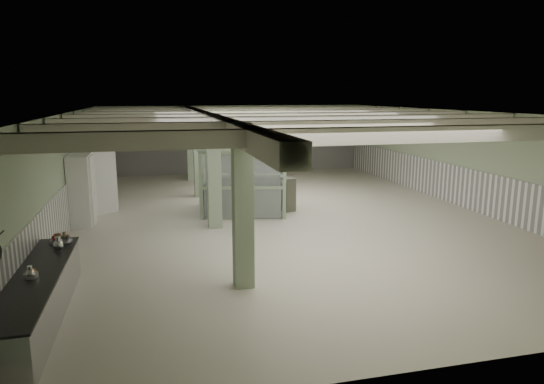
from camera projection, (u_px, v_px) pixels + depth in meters
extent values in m
plane|color=beige|center=(282.00, 215.00, 17.11)|extent=(20.00, 20.00, 0.00)
cube|color=silver|center=(283.00, 112.00, 16.40)|extent=(14.00, 20.00, 0.02)
cube|color=#9AAA88|center=(234.00, 139.00, 26.27)|extent=(14.00, 0.02, 3.60)
cube|color=#9AAA88|center=(456.00, 257.00, 7.24)|extent=(14.00, 0.02, 3.60)
cube|color=#9AAA88|center=(66.00, 172.00, 15.11)|extent=(0.02, 20.00, 3.60)
cube|color=#9AAA88|center=(460.00, 158.00, 18.40)|extent=(0.02, 20.00, 3.60)
cube|color=white|center=(70.00, 205.00, 15.32)|extent=(0.05, 19.90, 1.50)
cube|color=white|center=(457.00, 186.00, 18.60)|extent=(0.05, 19.90, 1.50)
cube|color=white|center=(235.00, 158.00, 26.46)|extent=(13.90, 0.05, 1.50)
cube|color=silver|center=(209.00, 120.00, 15.86)|extent=(0.45, 19.90, 0.40)
cube|color=silver|center=(384.00, 135.00, 9.30)|extent=(13.90, 0.35, 0.32)
cube|color=silver|center=(336.00, 127.00, 11.68)|extent=(13.90, 0.35, 0.32)
cube|color=silver|center=(305.00, 121.00, 14.06)|extent=(13.90, 0.35, 0.32)
cube|color=silver|center=(283.00, 117.00, 16.43)|extent=(13.90, 0.35, 0.32)
cube|color=silver|center=(266.00, 115.00, 18.81)|extent=(13.90, 0.35, 0.32)
cube|color=silver|center=(253.00, 112.00, 21.19)|extent=(13.90, 0.35, 0.32)
cube|color=silver|center=(242.00, 110.00, 23.57)|extent=(13.90, 0.35, 0.32)
cube|color=#97AD8B|center=(243.00, 207.00, 10.46)|extent=(0.42, 0.42, 3.60)
cube|color=#97AD8B|center=(214.00, 172.00, 15.22)|extent=(0.42, 0.42, 3.60)
cube|color=#97AD8B|center=(199.00, 153.00, 19.97)|extent=(0.42, 0.42, 3.60)
cube|color=#97AD8B|center=(191.00, 144.00, 23.78)|extent=(0.42, 0.42, 3.60)
cone|color=#314133|center=(355.00, 142.00, 11.87)|extent=(0.44, 0.44, 0.22)
cone|color=#314133|center=(292.00, 127.00, 17.10)|extent=(0.44, 0.44, 0.22)
cone|color=#314133|center=(261.00, 120.00, 21.86)|extent=(0.44, 0.44, 0.22)
cube|color=#B9B9BD|center=(38.00, 299.00, 9.05)|extent=(0.81, 4.82, 0.88)
cube|color=black|center=(36.00, 276.00, 8.96)|extent=(0.85, 4.86, 0.04)
cylinder|color=#B2B2B7|center=(31.00, 276.00, 8.83)|extent=(0.29, 0.29, 0.09)
cube|color=white|center=(84.00, 185.00, 16.26)|extent=(0.65, 2.61, 2.40)
cube|color=white|center=(93.00, 188.00, 15.77)|extent=(0.06, 0.98, 2.30)
cube|color=white|center=(101.00, 181.00, 17.04)|extent=(0.80, 0.66, 2.30)
cube|color=silver|center=(94.00, 188.00, 15.78)|extent=(0.02, 0.05, 0.30)
cube|color=silver|center=(98.00, 182.00, 16.92)|extent=(0.02, 0.05, 0.30)
cube|color=#8CA282|center=(201.00, 186.00, 16.29)|extent=(0.14, 0.14, 2.34)
cube|color=#8CA282|center=(208.00, 174.00, 18.59)|extent=(0.14, 0.14, 2.34)
cube|color=#8CA282|center=(284.00, 185.00, 16.35)|extent=(0.14, 0.14, 2.34)
cube|color=#8CA282|center=(282.00, 174.00, 18.64)|extent=(0.14, 0.14, 2.34)
cube|color=#8CA282|center=(244.00, 145.00, 17.22)|extent=(3.56, 3.21, 0.12)
cube|color=white|center=(243.00, 204.00, 16.44)|extent=(2.56, 0.63, 1.05)
cube|color=silver|center=(242.00, 168.00, 16.20)|extent=(2.56, 0.63, 1.22)
cube|color=white|center=(245.00, 190.00, 18.74)|extent=(2.56, 0.63, 1.05)
cube|color=silver|center=(245.00, 159.00, 18.49)|extent=(2.56, 0.63, 1.22)
cube|color=white|center=(205.00, 197.00, 17.56)|extent=(0.53, 2.11, 1.05)
cube|color=silver|center=(204.00, 163.00, 17.32)|extent=(0.53, 2.11, 1.22)
cube|color=white|center=(283.00, 196.00, 17.62)|extent=(0.53, 2.11, 1.05)
cube|color=silver|center=(283.00, 163.00, 17.37)|extent=(0.53, 2.11, 1.22)
cube|color=#525446|center=(288.00, 194.00, 17.67)|extent=(0.52, 0.64, 1.22)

